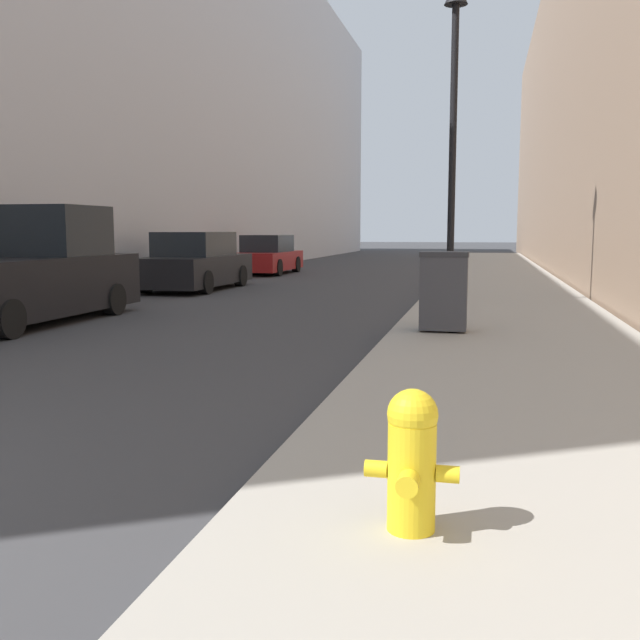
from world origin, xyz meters
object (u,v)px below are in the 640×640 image
(trash_bin, at_px, (444,291))
(parked_sedan_far, at_px, (268,256))
(parked_sedan_near, at_px, (195,263))
(pickup_truck, at_px, (26,275))
(lamppost, at_px, (454,100))
(fire_hydrant, at_px, (412,457))

(trash_bin, distance_m, parked_sedan_far, 17.49)
(parked_sedan_near, bearing_deg, pickup_truck, -90.79)
(lamppost, height_order, pickup_truck, lamppost)
(lamppost, xyz_separation_m, parked_sedan_far, (-7.57, 11.04, -3.76))
(pickup_truck, bearing_deg, trash_bin, -3.02)
(pickup_truck, bearing_deg, parked_sedan_far, 90.22)
(pickup_truck, xyz_separation_m, parked_sedan_far, (-0.06, 15.30, -0.20))
(lamppost, height_order, parked_sedan_far, lamppost)
(fire_hydrant, height_order, pickup_truck, pickup_truck)
(parked_sedan_near, bearing_deg, parked_sedan_far, 91.24)
(fire_hydrant, relative_size, parked_sedan_far, 0.17)
(fire_hydrant, relative_size, pickup_truck, 0.14)
(lamppost, relative_size, parked_sedan_near, 1.43)
(pickup_truck, height_order, parked_sedan_far, pickup_truck)
(trash_bin, xyz_separation_m, parked_sedan_near, (-7.53, 8.09, -0.02))
(pickup_truck, bearing_deg, fire_hydrant, -45.30)
(fire_hydrant, xyz_separation_m, trash_bin, (-0.26, 7.58, 0.24))
(parked_sedan_far, bearing_deg, fire_hydrant, -71.14)
(parked_sedan_near, bearing_deg, trash_bin, -47.04)
(trash_bin, relative_size, lamppost, 0.18)
(trash_bin, bearing_deg, lamppost, 91.56)
(pickup_truck, distance_m, parked_sedan_near, 7.69)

